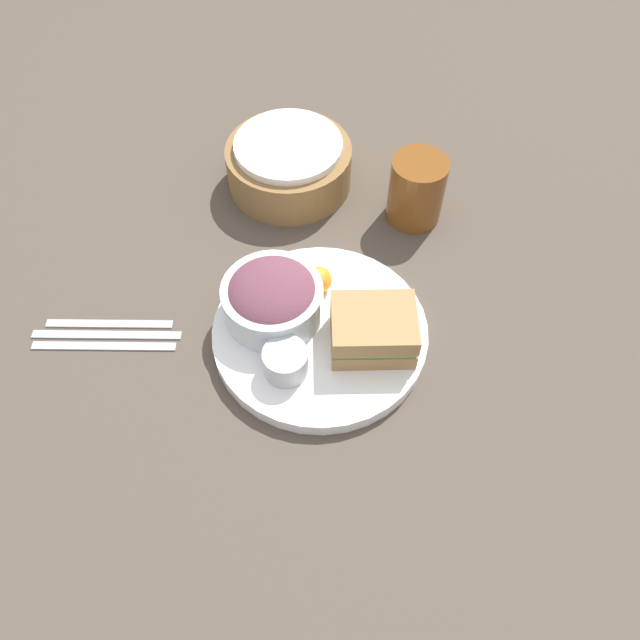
{
  "coord_description": "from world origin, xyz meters",
  "views": [
    {
      "loc": [
        -0.01,
        -0.46,
        0.7
      ],
      "look_at": [
        0.0,
        0.0,
        0.04
      ],
      "focal_mm": 35.0,
      "sensor_mm": 36.0,
      "label": 1
    }
  ],
  "objects": [
    {
      "name": "ground_plane",
      "position": [
        0.0,
        0.0,
        0.0
      ],
      "size": [
        4.0,
        4.0,
        0.0
      ],
      "primitive_type": "plane",
      "color": "#4C4238"
    },
    {
      "name": "dressing_cup",
      "position": [
        -0.04,
        -0.06,
        0.04
      ],
      "size": [
        0.06,
        0.06,
        0.04
      ],
      "primitive_type": "cylinder",
      "color": "#B7B7BC",
      "rests_on": "plate"
    },
    {
      "name": "spoon",
      "position": [
        -0.29,
        0.03,
        0.0
      ],
      "size": [
        0.17,
        0.02,
        0.01
      ],
      "primitive_type": "cube",
      "rotation": [
        0.0,
        0.0,
        3.1
      ],
      "color": "#B2B2B7",
      "rests_on": "ground_plane"
    },
    {
      "name": "salad_bowl",
      "position": [
        -0.06,
        0.03,
        0.05
      ],
      "size": [
        0.13,
        0.13,
        0.07
      ],
      "color": "silver",
      "rests_on": "plate"
    },
    {
      "name": "sandwich",
      "position": [
        0.07,
        -0.02,
        0.05
      ],
      "size": [
        0.11,
        0.09,
        0.06
      ],
      "color": "#A37A4C",
      "rests_on": "plate"
    },
    {
      "name": "fork",
      "position": [
        -0.29,
        -0.01,
        0.0
      ],
      "size": [
        0.19,
        0.02,
        0.01
      ],
      "primitive_type": "cube",
      "rotation": [
        0.0,
        0.0,
        3.1
      ],
      "color": "#B2B2B7",
      "rests_on": "ground_plane"
    },
    {
      "name": "orange_wedge",
      "position": [
        0.0,
        0.07,
        0.04
      ],
      "size": [
        0.04,
        0.04,
        0.04
      ],
      "primitive_type": "sphere",
      "color": "orange",
      "rests_on": "plate"
    },
    {
      "name": "drink_glass",
      "position": [
        0.15,
        0.22,
        0.05
      ],
      "size": [
        0.08,
        0.08,
        0.1
      ],
      "primitive_type": "cylinder",
      "color": "brown",
      "rests_on": "ground_plane"
    },
    {
      "name": "bread_basket",
      "position": [
        -0.04,
        0.3,
        0.04
      ],
      "size": [
        0.2,
        0.2,
        0.08
      ],
      "color": "olive",
      "rests_on": "ground_plane"
    },
    {
      "name": "plate",
      "position": [
        0.0,
        0.0,
        0.01
      ],
      "size": [
        0.28,
        0.28,
        0.02
      ],
      "primitive_type": "cylinder",
      "color": "white",
      "rests_on": "ground_plane"
    },
    {
      "name": "knife",
      "position": [
        -0.29,
        0.01,
        0.0
      ],
      "size": [
        0.2,
        0.02,
        0.01
      ],
      "primitive_type": "cube",
      "rotation": [
        0.0,
        0.0,
        3.1
      ],
      "color": "#B2B2B7",
      "rests_on": "ground_plane"
    }
  ]
}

